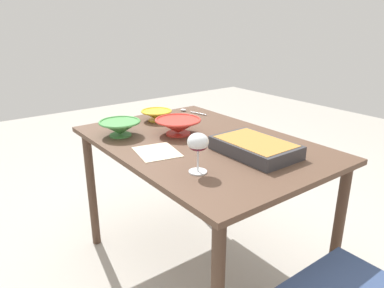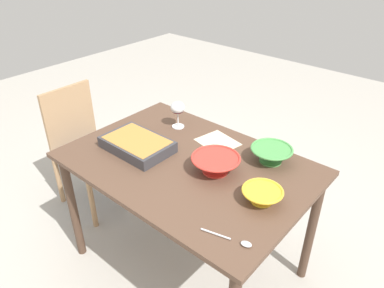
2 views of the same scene
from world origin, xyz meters
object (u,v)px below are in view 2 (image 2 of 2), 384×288
(serving_bowl, at_px, (271,154))
(dining_table, at_px, (187,176))
(serving_spoon, at_px, (237,241))
(small_bowl, at_px, (262,195))
(wine_glass, at_px, (178,109))
(mixing_bowl, at_px, (216,163))
(casserole_dish, at_px, (137,144))
(napkin, at_px, (218,142))
(chair, at_px, (84,144))

(serving_bowl, bearing_deg, dining_table, 41.32)
(serving_bowl, height_order, serving_spoon, serving_bowl)
(serving_bowl, distance_m, serving_spoon, 0.61)
(serving_spoon, bearing_deg, small_bowl, -78.34)
(wine_glass, distance_m, small_bowl, 0.80)
(mixing_bowl, distance_m, small_bowl, 0.30)
(casserole_dish, height_order, small_bowl, small_bowl)
(serving_bowl, relative_size, napkin, 1.02)
(dining_table, relative_size, serving_spoon, 6.01)
(serving_bowl, bearing_deg, napkin, 4.42)
(small_bowl, bearing_deg, casserole_dish, 4.98)
(small_bowl, height_order, napkin, small_bowl)
(chair, height_order, casserole_dish, chair)
(mixing_bowl, distance_m, napkin, 0.28)
(dining_table, xyz_separation_m, casserole_dish, (0.29, 0.09, 0.13))
(serving_spoon, bearing_deg, wine_glass, -33.93)
(dining_table, relative_size, napkin, 5.96)
(napkin, bearing_deg, dining_table, 89.04)
(casserole_dish, distance_m, serving_spoon, 0.83)
(wine_glass, relative_size, small_bowl, 0.90)
(casserole_dish, relative_size, serving_bowl, 1.72)
(mixing_bowl, height_order, serving_bowl, mixing_bowl)
(casserole_dish, bearing_deg, small_bowl, -175.02)
(chair, distance_m, wine_glass, 0.85)
(wine_glass, distance_m, mixing_bowl, 0.51)
(dining_table, relative_size, mixing_bowl, 5.17)
(dining_table, distance_m, casserole_dish, 0.32)
(chair, bearing_deg, wine_glass, -161.04)
(chair, height_order, napkin, chair)
(chair, height_order, serving_bowl, chair)
(wine_glass, xyz_separation_m, small_bowl, (-0.75, 0.27, -0.08))
(casserole_dish, distance_m, small_bowl, 0.75)
(serving_spoon, bearing_deg, dining_table, -29.80)
(serving_spoon, relative_size, napkin, 0.99)
(chair, height_order, serving_spoon, chair)
(dining_table, distance_m, napkin, 0.28)
(napkin, bearing_deg, mixing_bowl, 124.15)
(dining_table, height_order, serving_bowl, serving_bowl)
(chair, distance_m, casserole_dish, 0.79)
(serving_spoon, bearing_deg, casserole_dish, -14.63)
(dining_table, height_order, chair, chair)
(serving_spoon, height_order, napkin, serving_spoon)
(dining_table, distance_m, serving_bowl, 0.45)
(dining_table, xyz_separation_m, wine_glass, (0.29, -0.25, 0.21))
(casserole_dish, bearing_deg, napkin, -130.09)
(small_bowl, xyz_separation_m, napkin, (0.45, -0.28, -0.04))
(dining_table, relative_size, chair, 1.45)
(wine_glass, height_order, mixing_bowl, wine_glass)
(chair, xyz_separation_m, mixing_bowl, (-1.16, -0.02, 0.33))
(chair, relative_size, napkin, 4.10)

